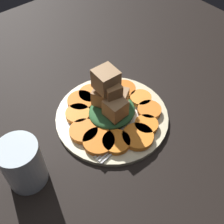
% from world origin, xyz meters
% --- Properties ---
extents(table_slab, '(1.20, 1.20, 0.02)m').
position_xyz_m(table_slab, '(0.00, 0.00, 0.01)').
color(table_slab, black).
rests_on(table_slab, ground).
extents(plate, '(0.26, 0.26, 0.01)m').
position_xyz_m(plate, '(0.00, 0.00, 0.03)').
color(plate, beige).
rests_on(plate, table_slab).
extents(carrot_slice_0, '(0.05, 0.05, 0.01)m').
position_xyz_m(carrot_slice_0, '(0.04, -0.08, 0.04)').
color(carrot_slice_0, orange).
rests_on(carrot_slice_0, plate).
extents(carrot_slice_1, '(0.06, 0.06, 0.01)m').
position_xyz_m(carrot_slice_1, '(0.07, -0.05, 0.04)').
color(carrot_slice_1, orange).
rests_on(carrot_slice_1, plate).
extents(carrot_slice_2, '(0.05, 0.05, 0.01)m').
position_xyz_m(carrot_slice_2, '(0.08, -0.01, 0.04)').
color(carrot_slice_2, orange).
rests_on(carrot_slice_2, plate).
extents(carrot_slice_3, '(0.06, 0.06, 0.01)m').
position_xyz_m(carrot_slice_3, '(0.07, 0.04, 0.04)').
color(carrot_slice_3, orange).
rests_on(carrot_slice_3, plate).
extents(carrot_slice_4, '(0.05, 0.05, 0.01)m').
position_xyz_m(carrot_slice_4, '(0.05, 0.07, 0.04)').
color(carrot_slice_4, orange).
rests_on(carrot_slice_4, plate).
extents(carrot_slice_5, '(0.06, 0.06, 0.01)m').
position_xyz_m(carrot_slice_5, '(-0.00, 0.08, 0.04)').
color(carrot_slice_5, orange).
rests_on(carrot_slice_5, plate).
extents(carrot_slice_6, '(0.06, 0.06, 0.01)m').
position_xyz_m(carrot_slice_6, '(-0.03, 0.08, 0.04)').
color(carrot_slice_6, orange).
rests_on(carrot_slice_6, plate).
extents(carrot_slice_7, '(0.06, 0.06, 0.01)m').
position_xyz_m(carrot_slice_7, '(-0.06, 0.05, 0.04)').
color(carrot_slice_7, orange).
rests_on(carrot_slice_7, plate).
extents(carrot_slice_8, '(0.06, 0.06, 0.01)m').
position_xyz_m(carrot_slice_8, '(-0.08, -0.00, 0.04)').
color(carrot_slice_8, orange).
rests_on(carrot_slice_8, plate).
extents(carrot_slice_9, '(0.07, 0.07, 0.01)m').
position_xyz_m(carrot_slice_9, '(-0.07, -0.04, 0.04)').
color(carrot_slice_9, orange).
rests_on(carrot_slice_9, plate).
extents(carrot_slice_10, '(0.06, 0.06, 0.01)m').
position_xyz_m(carrot_slice_10, '(-0.04, -0.07, 0.04)').
color(carrot_slice_10, orange).
rests_on(carrot_slice_10, plate).
extents(carrot_slice_11, '(0.07, 0.07, 0.01)m').
position_xyz_m(carrot_slice_11, '(0.00, -0.09, 0.04)').
color(carrot_slice_11, orange).
rests_on(carrot_slice_11, plate).
extents(center_pile, '(0.11, 0.10, 0.12)m').
position_xyz_m(center_pile, '(-0.00, 0.00, 0.07)').
color(center_pile, '#2D6033').
rests_on(center_pile, plate).
extents(fork, '(0.18, 0.04, 0.00)m').
position_xyz_m(fork, '(-0.01, -0.06, 0.03)').
color(fork, silver).
rests_on(fork, plate).
extents(water_glass, '(0.08, 0.08, 0.11)m').
position_xyz_m(water_glass, '(-0.22, -0.01, 0.07)').
color(water_glass, silver).
rests_on(water_glass, table_slab).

